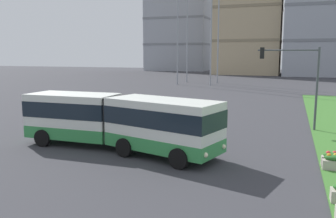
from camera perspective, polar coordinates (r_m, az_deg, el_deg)
name	(u,v)px	position (r m, az deg, el deg)	size (l,w,h in m)	color
articulated_bus	(119,121)	(19.61, -8.02, -1.89)	(11.88, 4.25, 3.00)	silver
car_silver_hatch	(114,113)	(27.56, -8.82, -0.72)	(4.57, 2.42, 1.58)	#B7BABF
flower_planter_4	(334,160)	(18.26, 25.44, -7.44)	(1.10, 0.56, 0.74)	#B7AD9E
flower_planter_5	(335,162)	(17.86, 25.57, -7.80)	(1.10, 0.56, 0.74)	#B7AD9E
traffic_light_far_right	(296,73)	(26.04, 20.17, 5.52)	(4.12, 0.28, 5.79)	#474C51
apartment_tower_west	(180,8)	(123.60, 1.97, 16.11)	(20.60, 16.57, 41.99)	#9EA3AD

